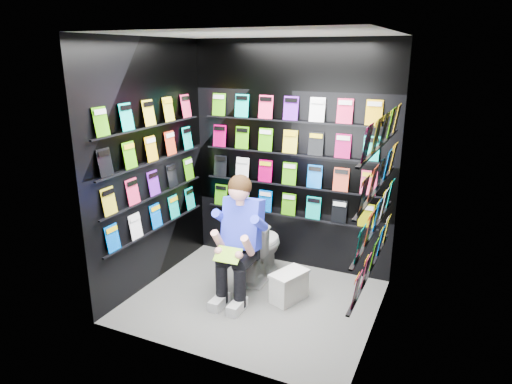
% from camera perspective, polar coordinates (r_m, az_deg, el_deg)
% --- Properties ---
extents(floor, '(2.40, 2.40, 0.00)m').
position_cam_1_polar(floor, '(4.82, -0.29, -13.43)').
color(floor, '#5A5957').
rests_on(floor, ground).
extents(ceiling, '(2.40, 2.40, 0.00)m').
position_cam_1_polar(ceiling, '(4.16, -0.35, 19.17)').
color(ceiling, white).
rests_on(ceiling, floor).
extents(wall_back, '(2.40, 0.04, 2.60)m').
position_cam_1_polar(wall_back, '(5.21, 4.36, 4.29)').
color(wall_back, black).
rests_on(wall_back, floor).
extents(wall_front, '(2.40, 0.04, 2.60)m').
position_cam_1_polar(wall_front, '(3.47, -7.32, -2.38)').
color(wall_front, black).
rests_on(wall_front, floor).
extents(wall_left, '(0.04, 2.00, 2.60)m').
position_cam_1_polar(wall_left, '(4.92, -13.09, 3.15)').
color(wall_left, black).
rests_on(wall_left, floor).
extents(wall_right, '(0.04, 2.00, 2.60)m').
position_cam_1_polar(wall_right, '(3.97, 15.56, -0.36)').
color(wall_right, black).
rests_on(wall_right, floor).
extents(comics_back, '(2.10, 0.06, 1.37)m').
position_cam_1_polar(comics_back, '(5.18, 4.24, 4.28)').
color(comics_back, red).
rests_on(comics_back, wall_back).
extents(comics_left, '(0.06, 1.70, 1.37)m').
position_cam_1_polar(comics_left, '(4.90, -12.82, 3.17)').
color(comics_left, red).
rests_on(comics_left, wall_left).
extents(comics_right, '(0.06, 1.70, 1.37)m').
position_cam_1_polar(comics_right, '(3.98, 15.14, -0.23)').
color(comics_right, red).
rests_on(comics_right, wall_right).
extents(toilet, '(0.46, 0.77, 0.73)m').
position_cam_1_polar(toilet, '(5.12, 0.38, -6.89)').
color(toilet, white).
rests_on(toilet, floor).
extents(longbox, '(0.33, 0.43, 0.29)m').
position_cam_1_polar(longbox, '(4.78, 4.15, -11.80)').
color(longbox, silver).
rests_on(longbox, floor).
extents(longbox_lid, '(0.36, 0.46, 0.03)m').
position_cam_1_polar(longbox_lid, '(4.70, 4.19, -10.12)').
color(longbox_lid, silver).
rests_on(longbox_lid, longbox).
extents(reader, '(0.57, 0.80, 1.42)m').
position_cam_1_polar(reader, '(4.65, -1.55, -4.03)').
color(reader, '#1D27D6').
rests_on(reader, toilet).
extents(held_comic, '(0.27, 0.17, 0.11)m').
position_cam_1_polar(held_comic, '(4.44, -3.54, -7.85)').
color(held_comic, green).
rests_on(held_comic, reader).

